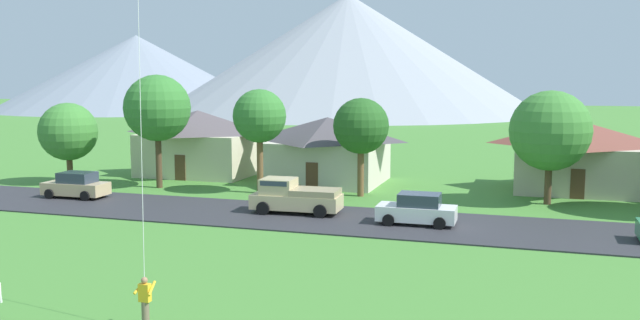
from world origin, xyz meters
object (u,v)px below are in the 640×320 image
object	(u,v)px
tree_near_right	(260,117)
parked_car_tan_west_end	(76,186)
tree_right_of_center	(68,132)
house_leftmost	(198,142)
tree_left_of_center	(550,131)
house_rightmost	(328,149)
pickup_truck_sand_east_side	(294,196)
tree_center	(157,108)
parked_car_white_mid_east	(417,210)
house_right_center	(575,154)
tree_near_left	(361,127)

from	to	relation	value
tree_near_right	parked_car_tan_west_end	xyz separation A→B (m)	(-10.74, -5.64, -4.42)
tree_right_of_center	house_leftmost	bearing A→B (deg)	44.28
tree_left_of_center	tree_near_right	xyz separation A→B (m)	(-18.86, -1.62, 0.65)
tree_near_right	tree_left_of_center	bearing A→B (deg)	4.91
house_rightmost	pickup_truck_sand_east_side	size ratio (longest dim) A/B	1.67
tree_center	parked_car_white_mid_east	size ratio (longest dim) A/B	1.93
house_leftmost	tree_center	distance (m)	7.24
house_rightmost	tree_left_of_center	xyz separation A→B (m)	(15.78, -4.26, 2.06)
house_leftmost	house_right_center	distance (m)	28.92
tree_left_of_center	tree_near_right	distance (m)	18.94
house_leftmost	tree_near_left	distance (m)	16.17
tree_center	tree_near_right	bearing A→B (deg)	0.86
parked_car_white_mid_east	tree_near_left	bearing A→B (deg)	123.06
tree_center	parked_car_white_mid_east	xyz separation A→B (m)	(19.88, -6.82, -4.89)
tree_near_left	pickup_truck_sand_east_side	distance (m)	8.17
tree_center	parked_car_white_mid_east	world-z (taller)	tree_center
house_leftmost	tree_center	bearing A→B (deg)	-87.57
parked_car_white_mid_east	house_right_center	bearing A→B (deg)	58.85
tree_left_of_center	pickup_truck_sand_east_side	xyz separation A→B (m)	(-14.20, -7.67, -3.58)
pickup_truck_sand_east_side	house_leftmost	bearing A→B (deg)	135.63
house_right_center	parked_car_white_mid_east	bearing A→B (deg)	-121.15
parked_car_white_mid_east	pickup_truck_sand_east_side	distance (m)	7.41
tree_center	tree_near_right	world-z (taller)	tree_center
tree_near_left	parked_car_tan_west_end	world-z (taller)	tree_near_left
house_leftmost	tree_center	size ratio (longest dim) A/B	1.17
tree_left_of_center	parked_car_tan_west_end	distance (m)	30.71
tree_near_left	parked_car_white_mid_east	xyz separation A→B (m)	(5.10, -7.84, -3.83)
parked_car_white_mid_east	pickup_truck_sand_east_side	size ratio (longest dim) A/B	0.80
tree_near_right	tree_right_of_center	bearing A→B (deg)	-178.18
tree_right_of_center	parked_car_white_mid_east	distance (m)	28.20
house_rightmost	tree_near_right	bearing A→B (deg)	-117.63
tree_left_of_center	pickup_truck_sand_east_side	size ratio (longest dim) A/B	1.35
house_right_center	tree_near_left	bearing A→B (deg)	-154.42
house_rightmost	tree_near_right	size ratio (longest dim) A/B	1.23
tree_near_left	tree_right_of_center	world-z (taller)	tree_near_left
house_leftmost	tree_left_of_center	distance (m)	27.49
tree_left_of_center	parked_car_white_mid_east	world-z (taller)	tree_left_of_center
house_rightmost	tree_near_right	distance (m)	7.17
house_leftmost	tree_right_of_center	distance (m)	10.02
tree_right_of_center	parked_car_tan_west_end	world-z (taller)	tree_right_of_center
house_leftmost	parked_car_white_mid_east	distance (m)	24.28
tree_left_of_center	house_rightmost	bearing A→B (deg)	164.89
tree_right_of_center	house_rightmost	bearing A→B (deg)	19.14
tree_left_of_center	parked_car_white_mid_east	size ratio (longest dim) A/B	1.70
house_right_center	tree_left_of_center	size ratio (longest dim) A/B	1.22
tree_center	tree_near_right	xyz separation A→B (m)	(7.86, 0.12, -0.47)
tree_center	tree_near_right	distance (m)	7.87
parked_car_tan_west_end	tree_right_of_center	bearing A→B (deg)	131.25
parked_car_tan_west_end	house_leftmost	bearing A→B (deg)	77.86
house_rightmost	house_right_center	bearing A→B (deg)	5.32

